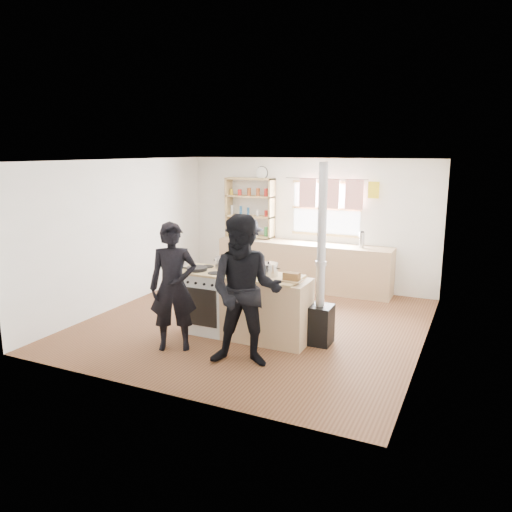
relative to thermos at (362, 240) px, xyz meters
name	(u,v)px	position (x,y,z in m)	size (l,w,h in m)	color
ground	(255,324)	(-1.12, -2.22, -1.05)	(5.00, 5.00, 0.01)	brown
back_counter	(303,266)	(-1.12, 0.00, -0.59)	(3.40, 0.55, 0.90)	tan
shelving_unit	(250,207)	(-2.32, 0.12, 0.47)	(1.00, 0.28, 1.20)	tan
thermos	(362,240)	(0.00, 0.00, 0.00)	(0.10, 0.10, 0.28)	silver
cooking_island	(247,306)	(-0.97, -2.77, -0.58)	(1.97, 0.64, 0.93)	silver
skillet_greens	(197,268)	(-1.74, -2.87, -0.08)	(0.34, 0.34, 0.05)	black
roast_tray	(239,272)	(-1.07, -2.84, -0.08)	(0.42, 0.39, 0.06)	silver
stockpot_stove	(223,263)	(-1.46, -2.59, -0.03)	(0.24, 0.24, 0.19)	silver
stockpot_counter	(269,269)	(-0.66, -2.73, -0.02)	(0.27, 0.27, 0.20)	silver
bread_board	(292,278)	(-0.27, -2.87, -0.06)	(0.29, 0.21, 0.12)	tan
flue_heater	(320,299)	(0.05, -2.58, -0.40)	(0.35, 0.35, 2.50)	black
person_near_left	(173,287)	(-1.68, -3.57, -0.18)	(0.63, 0.41, 1.73)	black
person_near_right	(245,292)	(-0.58, -3.64, -0.09)	(0.92, 0.72, 1.90)	black
person_far	(244,267)	(-1.44, -1.93, -0.23)	(1.05, 0.60, 1.62)	black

